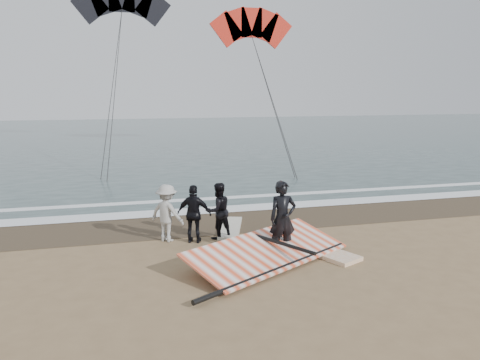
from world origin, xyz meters
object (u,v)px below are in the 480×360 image
(sail_rig, at_px, (264,252))
(man_main, at_px, (283,218))
(board_cream, at_px, (231,228))
(board_white, at_px, (314,248))

(sail_rig, bearing_deg, man_main, 26.42)
(board_cream, bearing_deg, sail_rig, -68.33)
(board_white, relative_size, sail_rig, 0.57)
(man_main, xyz_separation_m, board_cream, (-0.77, 2.42, -0.89))
(man_main, height_order, board_cream, man_main)
(man_main, distance_m, board_white, 1.26)
(board_white, height_order, board_cream, board_white)
(board_white, xyz_separation_m, board_cream, (-1.66, 2.34, -0.01))
(man_main, relative_size, board_white, 0.73)
(man_main, bearing_deg, board_white, 4.40)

